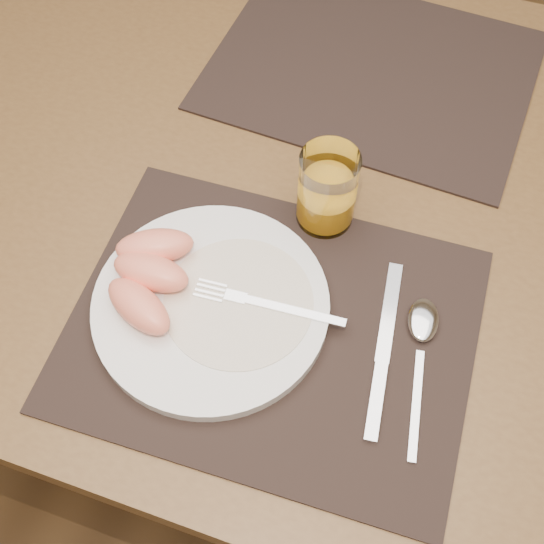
{
  "coord_description": "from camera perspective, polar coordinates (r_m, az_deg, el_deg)",
  "views": [
    {
      "loc": [
        0.14,
        -0.54,
        1.45
      ],
      "look_at": [
        0.01,
        -0.16,
        0.77
      ],
      "focal_mm": 45.0,
      "sensor_mm": 36.0,
      "label": 1
    }
  ],
  "objects": [
    {
      "name": "placemat_far",
      "position": [
        1.04,
        8.32,
        16.39
      ],
      "size": [
        0.47,
        0.38,
        0.0
      ],
      "primitive_type": "cube",
      "rotation": [
        0.0,
        0.0,
        -0.06
      ],
      "color": "black",
      "rests_on": "table"
    },
    {
      "name": "fork",
      "position": [
        0.77,
        -1.34,
        -2.51
      ],
      "size": [
        0.18,
        0.03,
        0.0
      ],
      "color": "silver",
      "rests_on": "plate"
    },
    {
      "name": "plate",
      "position": [
        0.78,
        -5.13,
        -2.78
      ],
      "size": [
        0.27,
        0.27,
        0.02
      ],
      "primitive_type": "cylinder",
      "color": "white",
      "rests_on": "placemat_near"
    },
    {
      "name": "grapefruit_wedges",
      "position": [
        0.78,
        -10.31,
        -0.19
      ],
      "size": [
        0.12,
        0.16,
        0.04
      ],
      "color": "#FF8A68",
      "rests_on": "plate"
    },
    {
      "name": "table",
      "position": [
        0.96,
        2.66,
        4.71
      ],
      "size": [
        1.4,
        0.9,
        0.75
      ],
      "color": "brown",
      "rests_on": "ground"
    },
    {
      "name": "knife",
      "position": [
        0.76,
        9.16,
        -7.46
      ],
      "size": [
        0.04,
        0.22,
        0.01
      ],
      "color": "silver",
      "rests_on": "placemat_near"
    },
    {
      "name": "juice_glass",
      "position": [
        0.82,
        4.62,
        6.64
      ],
      "size": [
        0.07,
        0.07,
        0.11
      ],
      "color": "white",
      "rests_on": "placemat_near"
    },
    {
      "name": "placemat_near",
      "position": [
        0.77,
        0.0,
        -4.72
      ],
      "size": [
        0.46,
        0.36,
        0.0
      ],
      "primitive_type": "cube",
      "rotation": [
        0.0,
        0.0,
        0.03
      ],
      "color": "black",
      "rests_on": "table"
    },
    {
      "name": "ground",
      "position": [
        1.55,
        1.67,
        -9.81
      ],
      "size": [
        5.0,
        5.0,
        0.0
      ],
      "primitive_type": "plane",
      "color": "#54391D",
      "rests_on": "ground"
    },
    {
      "name": "spoon",
      "position": [
        0.78,
        12.46,
        -4.91
      ],
      "size": [
        0.05,
        0.19,
        0.01
      ],
      "color": "silver",
      "rests_on": "placemat_near"
    },
    {
      "name": "plate_dressing",
      "position": [
        0.77,
        -2.83,
        -2.5
      ],
      "size": [
        0.17,
        0.17,
        0.0
      ],
      "color": "white",
      "rests_on": "plate"
    }
  ]
}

